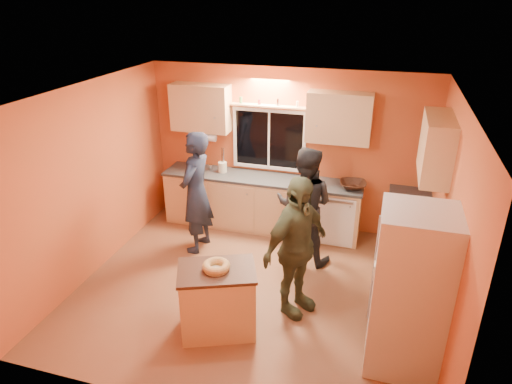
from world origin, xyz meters
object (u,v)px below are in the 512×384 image
(person_right, at_px, (296,248))
(refrigerator, at_px, (410,292))
(person_center, at_px, (304,206))
(island, at_px, (218,300))
(person_left, at_px, (196,193))

(person_right, bearing_deg, refrigerator, -83.72)
(refrigerator, height_order, person_center, refrigerator)
(island, distance_m, person_right, 1.09)
(island, xyz_separation_m, person_left, (-0.95, 1.66, 0.50))
(person_center, bearing_deg, person_right, 100.62)
(island, bearing_deg, person_left, 97.41)
(island, height_order, person_right, person_right)
(island, bearing_deg, person_right, 16.22)
(refrigerator, distance_m, person_right, 1.37)
(person_right, bearing_deg, person_left, 87.67)
(refrigerator, bearing_deg, island, -177.87)
(refrigerator, height_order, person_right, refrigerator)
(person_left, xyz_separation_m, person_right, (1.71, -1.05, -0.03))
(person_left, xyz_separation_m, person_center, (1.59, 0.14, -0.06))
(refrigerator, relative_size, island, 1.77)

